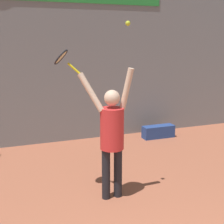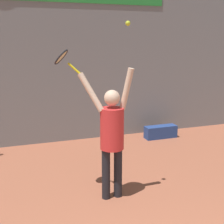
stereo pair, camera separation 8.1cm
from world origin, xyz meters
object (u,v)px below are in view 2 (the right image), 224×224
equipment_bag (161,132)px  tennis_player (112,132)px  tennis_racket (63,58)px  tennis_ball (128,23)px

equipment_bag → tennis_player: bearing=-131.5°
tennis_racket → equipment_bag: tennis_racket is taller
tennis_ball → tennis_racket: bearing=155.0°
tennis_player → tennis_ball: (0.21, -0.08, 1.59)m
equipment_bag → tennis_ball: bearing=-127.7°
tennis_racket → equipment_bag: bearing=37.3°
tennis_racket → tennis_ball: 1.07m
tennis_player → equipment_bag: 3.46m
tennis_player → tennis_ball: tennis_ball is taller
tennis_ball → tennis_player: bearing=159.6°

